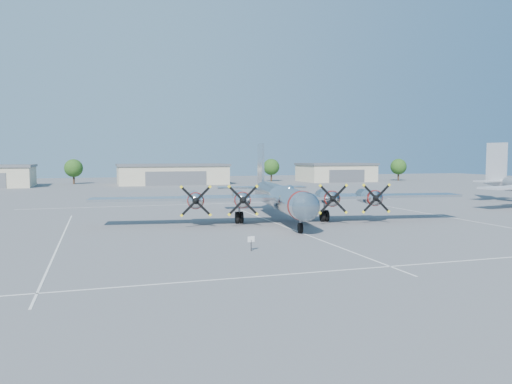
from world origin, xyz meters
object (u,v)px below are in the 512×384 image
object	(u,v)px
hangar_center	(172,174)
info_placard	(251,241)
hangar_east	(336,172)
tree_east	(271,167)
main_bomber_b29	(279,220)
tree_west	(74,168)
tree_far_east	(399,167)

from	to	relation	value
hangar_center	info_placard	xyz separation A→B (m)	(-7.36, -95.89, -1.89)
hangar_east	tree_east	bearing A→B (deg)	161.46
main_bomber_b29	hangar_center	bearing A→B (deg)	98.89
hangar_center	info_placard	distance (m)	96.19
tree_west	hangar_east	bearing A→B (deg)	-6.28
hangar_center	tree_west	size ratio (longest dim) A/B	4.31
tree_west	info_placard	xyz separation A→B (m)	(17.64, -103.92, -3.40)
tree_east	tree_far_east	xyz separation A→B (m)	(38.00, -8.00, 0.00)
tree_east	info_placard	size ratio (longest dim) A/B	5.66
tree_far_east	main_bomber_b29	xyz separation A→B (m)	(-66.84, -77.09, -4.22)
hangar_east	tree_west	bearing A→B (deg)	173.72
hangar_east	tree_east	world-z (taller)	tree_east
hangar_center	main_bomber_b29	bearing A→B (deg)	-89.16
hangar_east	tree_far_east	world-z (taller)	tree_far_east
main_bomber_b29	tree_far_east	bearing A→B (deg)	57.12
hangar_center	tree_west	distance (m)	26.30
hangar_east	main_bomber_b29	distance (m)	91.92
info_placard	main_bomber_b29	bearing A→B (deg)	48.58
tree_far_east	info_placard	xyz separation A→B (m)	(-75.36, -93.92, -3.40)
hangar_center	hangar_east	size ratio (longest dim) A/B	1.39
hangar_center	info_placard	size ratio (longest dim) A/B	24.36
hangar_east	tree_west	xyz separation A→B (m)	(-73.00, 8.04, 1.51)
tree_west	tree_east	bearing A→B (deg)	-2.08
hangar_center	main_bomber_b29	world-z (taller)	hangar_center
tree_west	tree_far_east	world-z (taller)	same
info_placard	hangar_center	bearing A→B (deg)	71.03
hangar_east	main_bomber_b29	xyz separation A→B (m)	(-46.84, -79.05, -2.71)
tree_west	tree_east	distance (m)	55.04
hangar_east	tree_far_east	distance (m)	20.15
tree_west	tree_east	size ratio (longest dim) A/B	1.00
hangar_east	tree_east	size ratio (longest dim) A/B	3.10
hangar_center	tree_far_east	size ratio (longest dim) A/B	4.31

